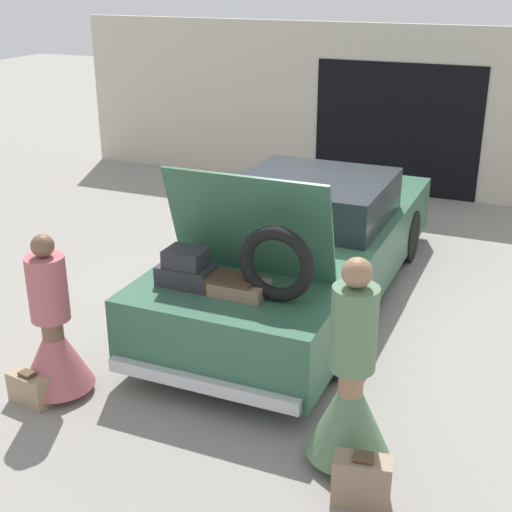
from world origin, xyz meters
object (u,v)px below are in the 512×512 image
person_left (54,339)px  suitcase_beside_left_person (29,389)px  person_right (350,393)px  suitcase_beside_right_person (362,481)px  car (304,246)px

person_left → suitcase_beside_left_person: size_ratio=3.70×
person_right → suitcase_beside_left_person: 2.88m
person_right → suitcase_beside_right_person: person_right is taller
person_left → suitcase_beside_right_person: person_left is taller
car → suitcase_beside_right_person: size_ratio=11.72×
suitcase_beside_left_person → suitcase_beside_right_person: bearing=-1.7°
person_right → suitcase_beside_right_person: 0.65m
suitcase_beside_right_person → car: bearing=116.4°
car → suitcase_beside_left_person: (-1.47, -3.11, -0.48)m
suitcase_beside_right_person → person_right: bearing=118.0°
car → person_left: 3.15m
person_left → person_right: 2.71m
person_left → suitcase_beside_right_person: 2.98m
person_left → person_right: person_right is taller
car → suitcase_beside_left_person: 3.47m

